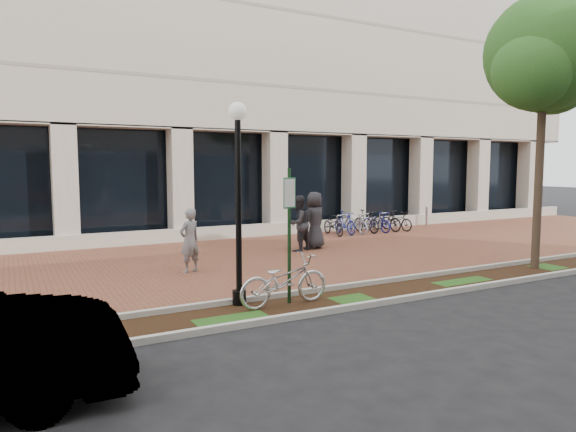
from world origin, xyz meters
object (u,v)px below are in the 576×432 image
parking_sign (290,219)px  pedestrian_right (315,220)px  street_tree (545,61)px  lamppost (238,192)px  pedestrian_left (190,240)px  bike_rack_cluster (366,222)px  locked_bicycle (284,280)px  bollard (427,216)px  pedestrian_mid (298,223)px

parking_sign → pedestrian_right: (4.16, 5.78, -0.76)m
parking_sign → street_tree: bearing=-18.1°
parking_sign → lamppost: 1.17m
lamppost → pedestrian_left: size_ratio=2.37×
pedestrian_left → bike_rack_cluster: (9.10, 4.34, -0.40)m
lamppost → locked_bicycle: 1.99m
bollard → pedestrian_left: bearing=-159.1°
lamppost → locked_bicycle: (0.77, -0.49, -1.77)m
locked_bicycle → pedestrian_left: size_ratio=1.16×
locked_bicycle → bike_rack_cluster: locked_bicycle is taller
locked_bicycle → pedestrian_right: size_ratio=1.01×
lamppost → pedestrian_left: lamppost is taller
pedestrian_left → bollard: size_ratio=1.80×
pedestrian_mid → bike_rack_cluster: bearing=-173.0°
pedestrian_right → bollard: size_ratio=2.05×
locked_bicycle → pedestrian_mid: bearing=-34.2°
parking_sign → bollard: bearing=18.1°
bollard → street_tree: bearing=-117.1°
locked_bicycle → pedestrian_left: 4.14m
bollard → bike_rack_cluster: bike_rack_cluster is taller
street_tree → pedestrian_mid: (-4.32, 5.60, -4.65)m
pedestrian_mid → pedestrian_right: size_ratio=0.95×
bike_rack_cluster → pedestrian_right: bearing=-147.9°
street_tree → lamppost: bearing=177.2°
pedestrian_left → pedestrian_mid: size_ratio=0.92×
parking_sign → lamppost: size_ratio=0.68×
lamppost → street_tree: (8.67, -0.42, 3.28)m
street_tree → bike_rack_cluster: size_ratio=1.77×
locked_bicycle → bike_rack_cluster: (8.47, 8.42, -0.06)m
parking_sign → lamppost: lamppost is taller
lamppost → pedestrian_mid: 6.90m
pedestrian_mid → pedestrian_right: 0.77m
pedestrian_mid → bollard: bearing=178.6°
locked_bicycle → bollard: 15.47m
parking_sign → lamppost: bearing=139.1°
bollard → parking_sign: bearing=-143.9°
bollard → locked_bicycle: bearing=-144.0°
lamppost → street_tree: 9.28m
locked_bicycle → bollard: (12.52, 9.09, -0.04)m
pedestrian_mid → street_tree: bearing=105.3°
street_tree → locked_bicycle: 9.38m
locked_bicycle → pedestrian_right: bearing=-38.4°
bike_rack_cluster → bollard: bearing=9.9°
pedestrian_right → parking_sign: bearing=31.8°
locked_bicycle → pedestrian_left: pedestrian_left is taller
pedestrian_left → pedestrian_right: 5.28m
bike_rack_cluster → street_tree: bearing=-93.4°
lamppost → pedestrian_right: lamppost is taller
pedestrian_right → bike_rack_cluster: bearing=-170.8°
lamppost → pedestrian_right: (5.10, 5.38, -1.32)m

